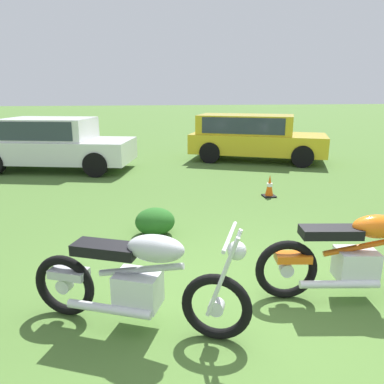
{
  "coord_description": "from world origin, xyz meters",
  "views": [
    {
      "loc": [
        -1.15,
        -3.31,
        2.11
      ],
      "look_at": [
        -0.36,
        1.35,
        0.82
      ],
      "focal_mm": 34.32,
      "sensor_mm": 36.0,
      "label": 1
    }
  ],
  "objects": [
    {
      "name": "motorcycle_orange",
      "position": [
        1.12,
        -0.17,
        0.48
      ],
      "size": [
        2.04,
        0.66,
        1.02
      ],
      "rotation": [
        0.0,
        0.0,
        -0.16
      ],
      "color": "black",
      "rests_on": "ground"
    },
    {
      "name": "motorcycle_silver",
      "position": [
        -1.13,
        -0.29,
        0.48
      ],
      "size": [
        1.97,
        1.11,
        1.02
      ],
      "rotation": [
        0.0,
        0.0,
        -0.42
      ],
      "color": "black",
      "rests_on": "ground"
    },
    {
      "name": "car_white",
      "position": [
        -3.24,
        7.36,
        0.8
      ],
      "size": [
        4.48,
        2.72,
        1.43
      ],
      "rotation": [
        0.0,
        0.0,
        -0.26
      ],
      "color": "silver",
      "rests_on": "ground"
    },
    {
      "name": "shrub_low",
      "position": [
        -0.82,
        1.98,
        0.21
      ],
      "size": [
        0.6,
        0.51,
        0.42
      ],
      "color": "#235D1E",
      "rests_on": "ground"
    },
    {
      "name": "car_yellow",
      "position": [
        2.67,
        7.87,
        0.83
      ],
      "size": [
        4.48,
        3.3,
        1.43
      ],
      "rotation": [
        0.0,
        0.0,
        -0.43
      ],
      "color": "gold",
      "rests_on": "ground"
    },
    {
      "name": "traffic_cone",
      "position": [
        1.68,
        3.7,
        0.21
      ],
      "size": [
        0.25,
        0.25,
        0.46
      ],
      "color": "#EA590F",
      "rests_on": "ground"
    },
    {
      "name": "ground_plane",
      "position": [
        0.0,
        0.0,
        0.0
      ],
      "size": [
        120.0,
        120.0,
        0.0
      ],
      "primitive_type": "plane",
      "color": "#476B2D"
    }
  ]
}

